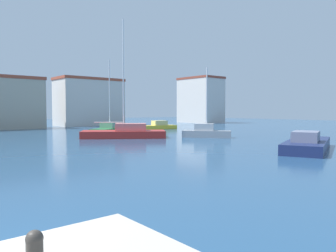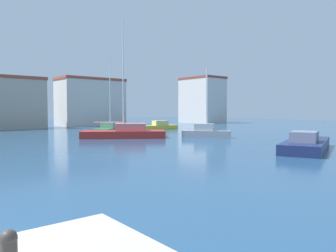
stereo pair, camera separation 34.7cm
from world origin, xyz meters
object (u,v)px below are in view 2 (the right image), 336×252
at_px(mooring_bollard, 9,249).
at_px(sailboat_grey_far_left, 206,132).
at_px(motorboat_yellow_outer_mooring, 158,126).
at_px(sailboat_red_behind_lamppost, 125,132).
at_px(sailboat_green_distant_north, 110,128).
at_px(motorboat_navy_inner_mooring, 306,144).

height_order(mooring_bollard, sailboat_grey_far_left, sailboat_grey_far_left).
bearing_deg(sailboat_grey_far_left, motorboat_yellow_outer_mooring, 70.68).
relative_size(sailboat_red_behind_lamppost, sailboat_green_distant_north, 1.26).
bearing_deg(mooring_bollard, sailboat_red_behind_lamppost, 55.67).
bearing_deg(sailboat_green_distant_north, sailboat_red_behind_lamppost, -110.89).
distance_m(sailboat_red_behind_lamppost, motorboat_yellow_outer_mooring, 15.81).
bearing_deg(mooring_bollard, sailboat_green_distant_north, 59.02).
distance_m(sailboat_red_behind_lamppost, sailboat_grey_far_left, 8.66).
distance_m(sailboat_grey_far_left, motorboat_yellow_outer_mooring, 16.33).
distance_m(sailboat_red_behind_lamppost, sailboat_green_distant_north, 10.40).
xyz_separation_m(mooring_bollard, sailboat_green_distant_north, (21.30, 35.47, -0.86)).
xyz_separation_m(sailboat_green_distant_north, sailboat_grey_far_left, (3.09, -15.08, 0.13)).
xyz_separation_m(motorboat_navy_inner_mooring, sailboat_green_distant_north, (-0.71, 27.51, -0.01)).
height_order(motorboat_navy_inner_mooring, sailboat_green_distant_north, sailboat_green_distant_north).
relative_size(sailboat_grey_far_left, motorboat_yellow_outer_mooring, 1.16).
xyz_separation_m(sailboat_red_behind_lamppost, motorboat_yellow_outer_mooring, (12.20, 10.05, -0.10)).
bearing_deg(motorboat_navy_inner_mooring, sailboat_red_behind_lamppost, 103.94).
bearing_deg(sailboat_red_behind_lamppost, motorboat_yellow_outer_mooring, 39.46).
relative_size(sailboat_green_distant_north, sailboat_grey_far_left, 1.32).
height_order(mooring_bollard, motorboat_yellow_outer_mooring, mooring_bollard).
relative_size(motorboat_navy_inner_mooring, sailboat_grey_far_left, 1.22).
bearing_deg(sailboat_red_behind_lamppost, motorboat_navy_inner_mooring, -76.06).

